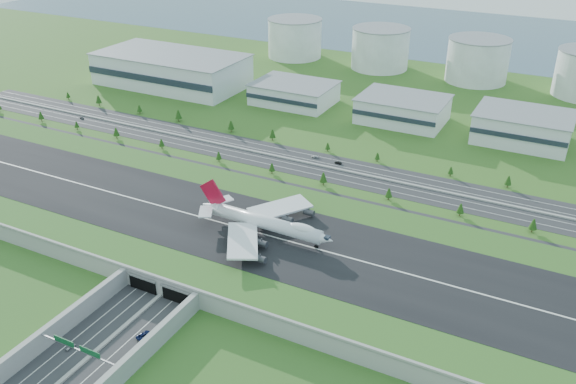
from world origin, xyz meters
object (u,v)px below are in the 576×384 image
at_px(boeing_747, 265,222).
at_px(car_7, 315,156).
at_px(car_2, 144,335).
at_px(fuel_tank_a, 295,38).
at_px(car_4, 82,118).
at_px(car_0, 70,347).
at_px(car_5, 338,163).

bearing_deg(boeing_747, car_7, 103.83).
height_order(boeing_747, car_2, boeing_747).
xyz_separation_m(boeing_747, car_2, (-10.49, -74.19, -13.10)).
distance_m(fuel_tank_a, boeing_747, 339.40).
bearing_deg(car_4, fuel_tank_a, -1.35).
bearing_deg(car_0, fuel_tank_a, 113.25).
bearing_deg(car_0, car_5, 90.92).
bearing_deg(car_2, car_5, -81.01).
relative_size(car_4, car_7, 0.89).
bearing_deg(car_4, car_0, -123.41).
bearing_deg(boeing_747, car_4, 157.15).
bearing_deg(car_7, car_0, -15.17).
relative_size(fuel_tank_a, car_0, 12.67).
distance_m(car_4, car_7, 176.17).
height_order(boeing_747, car_7, boeing_747).
bearing_deg(car_7, boeing_747, -0.44).
relative_size(fuel_tank_a, car_4, 12.25).
relative_size(car_2, car_5, 1.36).
bearing_deg(car_5, fuel_tank_a, -141.08).
xyz_separation_m(fuel_tank_a, car_0, (110.43, -400.26, -16.71)).
bearing_deg(fuel_tank_a, car_0, -74.58).
bearing_deg(fuel_tank_a, car_5, -57.16).
height_order(car_4, car_5, car_5).
xyz_separation_m(boeing_747, car_4, (-198.83, 88.46, -13.23)).
height_order(car_5, car_7, car_5).
bearing_deg(fuel_tank_a, boeing_747, -65.51).
xyz_separation_m(car_0, car_7, (6.93, 194.86, -0.00)).
bearing_deg(car_4, boeing_747, -100.55).
xyz_separation_m(car_0, car_5, (23.35, 192.98, 0.05)).
distance_m(boeing_747, car_4, 218.02).
relative_size(car_2, car_7, 1.29).
distance_m(car_2, car_5, 175.81).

